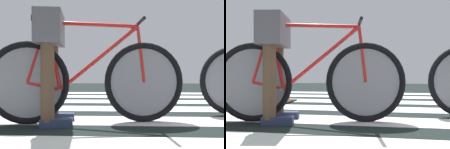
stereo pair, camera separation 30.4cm
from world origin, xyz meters
The scene contains 5 objects.
ground centered at (0.00, 0.00, 0.01)m, with size 18.00×14.00×0.02m.
crosswalk_markings centered at (0.05, -0.16, 0.02)m, with size 5.48×5.00×0.00m.
bicycle_1_of_2 centered at (-1.02, -1.02, 0.41)m, with size 1.72×0.53×0.93m.
cyclist_1_of_2 centered at (-1.33, -1.07, 0.64)m, with size 0.37×0.44×0.96m.
traffic_cone centered at (-1.91, 0.34, 0.27)m, with size 0.46×0.46×0.53m.
Camera 2 is at (-0.39, -3.18, 0.47)m, focal length 39.86 mm.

